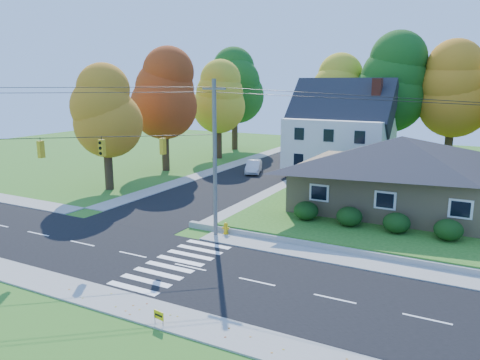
# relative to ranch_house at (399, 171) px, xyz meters

# --- Properties ---
(ground) EXTENTS (120.00, 120.00, 0.00)m
(ground) POSITION_rel_ranch_house_xyz_m (-8.00, -16.00, -3.27)
(ground) COLOR #3D7923
(road_main) EXTENTS (90.00, 8.00, 0.02)m
(road_main) POSITION_rel_ranch_house_xyz_m (-8.00, -16.00, -3.26)
(road_main) COLOR black
(road_main) RESTS_ON ground
(road_cross) EXTENTS (8.00, 44.00, 0.02)m
(road_cross) POSITION_rel_ranch_house_xyz_m (-16.00, 10.00, -3.25)
(road_cross) COLOR black
(road_cross) RESTS_ON ground
(sidewalk_north) EXTENTS (90.00, 2.00, 0.08)m
(sidewalk_north) POSITION_rel_ranch_house_xyz_m (-8.00, -11.00, -3.23)
(sidewalk_north) COLOR #9C9A90
(sidewalk_north) RESTS_ON ground
(sidewalk_south) EXTENTS (90.00, 2.00, 0.08)m
(sidewalk_south) POSITION_rel_ranch_house_xyz_m (-8.00, -21.00, -3.23)
(sidewalk_south) COLOR #9C9A90
(sidewalk_south) RESTS_ON ground
(lawn) EXTENTS (30.00, 30.00, 0.50)m
(lawn) POSITION_rel_ranch_house_xyz_m (5.00, 5.00, -3.02)
(lawn) COLOR #3D7923
(lawn) RESTS_ON ground
(ranch_house) EXTENTS (14.60, 10.60, 5.40)m
(ranch_house) POSITION_rel_ranch_house_xyz_m (0.00, 0.00, 0.00)
(ranch_house) COLOR tan
(ranch_house) RESTS_ON lawn
(colonial_house) EXTENTS (10.40, 8.40, 9.60)m
(colonial_house) POSITION_rel_ranch_house_xyz_m (-7.96, 12.00, 1.32)
(colonial_house) COLOR silver
(colonial_house) RESTS_ON lawn
(hedge_row) EXTENTS (10.70, 1.70, 1.27)m
(hedge_row) POSITION_rel_ranch_house_xyz_m (-0.50, -6.20, -2.13)
(hedge_row) COLOR #163A10
(hedge_row) RESTS_ON lawn
(traffic_infrastructure) EXTENTS (38.10, 10.66, 10.00)m
(traffic_infrastructure) POSITION_rel_ranch_house_xyz_m (-8.15, -14.65, 1.88)
(traffic_infrastructure) COLOR #666059
(traffic_infrastructure) RESTS_ON ground
(tree_lot_0) EXTENTS (6.72, 6.72, 12.51)m
(tree_lot_0) POSITION_rel_ranch_house_xyz_m (-10.00, 18.00, 5.04)
(tree_lot_0) COLOR #3F2A19
(tree_lot_0) RESTS_ON lawn
(tree_lot_1) EXTENTS (7.84, 7.84, 14.60)m
(tree_lot_1) POSITION_rel_ranch_house_xyz_m (-4.00, 17.00, 6.35)
(tree_lot_1) COLOR #3F2A19
(tree_lot_1) RESTS_ON lawn
(tree_lot_2) EXTENTS (7.28, 7.28, 13.56)m
(tree_lot_2) POSITION_rel_ranch_house_xyz_m (2.00, 18.00, 5.70)
(tree_lot_2) COLOR #3F2A19
(tree_lot_2) RESTS_ON lawn
(tree_west_0) EXTENTS (6.16, 6.16, 11.47)m
(tree_west_0) POSITION_rel_ranch_house_xyz_m (-25.00, -4.00, 3.89)
(tree_west_0) COLOR #3F2A19
(tree_west_0) RESTS_ON ground
(tree_west_1) EXTENTS (7.28, 7.28, 13.56)m
(tree_west_1) POSITION_rel_ranch_house_xyz_m (-26.00, 6.00, 5.20)
(tree_west_1) COLOR #3F2A19
(tree_west_1) RESTS_ON ground
(tree_west_2) EXTENTS (6.72, 6.72, 12.51)m
(tree_west_2) POSITION_rel_ranch_house_xyz_m (-25.00, 16.00, 4.54)
(tree_west_2) COLOR #3F2A19
(tree_west_2) RESTS_ON ground
(tree_west_3) EXTENTS (7.84, 7.84, 14.60)m
(tree_west_3) POSITION_rel_ranch_house_xyz_m (-27.00, 24.00, 5.85)
(tree_west_3) COLOR #3F2A19
(tree_west_3) RESTS_ON ground
(white_car) EXTENTS (2.77, 4.40, 1.37)m
(white_car) POSITION_rel_ranch_house_xyz_m (-16.60, 9.15, -2.56)
(white_car) COLOR silver
(white_car) RESTS_ON road_cross
(fire_hydrant) EXTENTS (0.49, 0.38, 0.85)m
(fire_hydrant) POSITION_rel_ranch_house_xyz_m (-8.98, -10.37, -2.86)
(fire_hydrant) COLOR yellow
(fire_hydrant) RESTS_ON ground
(yard_sign) EXTENTS (0.55, 0.13, 0.70)m
(yard_sign) POSITION_rel_ranch_house_xyz_m (-5.66, -21.77, -2.77)
(yard_sign) COLOR black
(yard_sign) RESTS_ON ground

